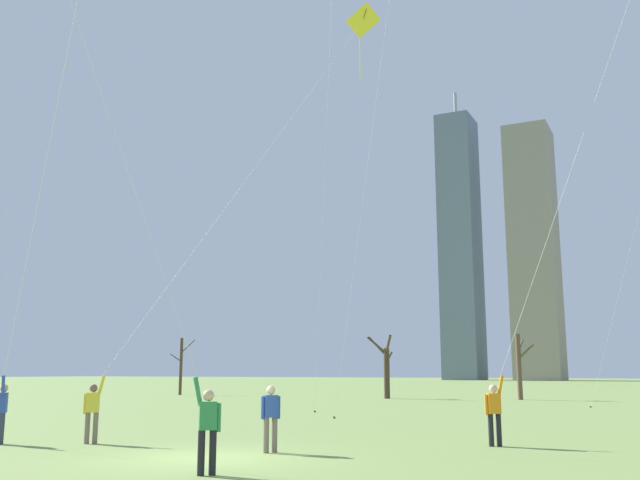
% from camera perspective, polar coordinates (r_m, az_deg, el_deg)
% --- Properties ---
extents(ground_plane, '(400.00, 400.00, 0.00)m').
position_cam_1_polar(ground_plane, '(17.33, -9.27, -16.92)').
color(ground_plane, '#7A934C').
extents(kite_flyer_midfield_right_blue, '(6.91, 3.81, 19.39)m').
position_cam_1_polar(kite_flyer_midfield_right_blue, '(20.45, 16.06, -6.38)').
color(kite_flyer_midfield_right_blue, black).
rests_on(kite_flyer_midfield_right_blue, ground).
extents(kite_flyer_midfield_center_yellow, '(6.37, 7.01, 15.00)m').
position_cam_1_polar(kite_flyer_midfield_center_yellow, '(21.51, -13.19, -6.33)').
color(kite_flyer_midfield_center_yellow, '#726656').
rests_on(kite_flyer_midfield_center_yellow, ground).
extents(kite_flyer_foreground_left_green, '(3.23, 2.47, 10.69)m').
position_cam_1_polar(kite_flyer_foreground_left_green, '(14.36, -10.30, -10.69)').
color(kite_flyer_foreground_left_green, black).
rests_on(kite_flyer_foreground_left_green, ground).
extents(kite_flyer_midfield_left_pink, '(8.81, 5.65, 15.71)m').
position_cam_1_polar(kite_flyer_midfield_left_pink, '(20.34, -22.96, -5.59)').
color(kite_flyer_midfield_left_pink, '#33384C').
rests_on(kite_flyer_midfield_left_pink, ground).
extents(bystander_far_off_by_trees, '(0.37, 0.42, 1.62)m').
position_cam_1_polar(bystander_far_off_by_trees, '(18.14, -3.99, -13.87)').
color(bystander_far_off_by_trees, '#726656').
rests_on(bystander_far_off_by_trees, ground).
extents(distant_kite_high_overhead_red, '(0.67, 3.93, 26.16)m').
position_cam_1_polar(distant_kite_high_overhead_red, '(43.86, 0.92, 18.26)').
color(distant_kite_high_overhead_red, red).
rests_on(distant_kite_high_overhead_red, ground).
extents(bare_tree_center, '(2.31, 3.01, 4.60)m').
position_cam_1_polar(bare_tree_center, '(53.44, 5.34, -10.08)').
color(bare_tree_center, '#423326').
rests_on(bare_tree_center, ground).
extents(bare_tree_leftmost, '(1.57, 1.57, 4.59)m').
position_cam_1_polar(bare_tree_leftmost, '(52.88, 15.74, -9.56)').
color(bare_tree_leftmost, brown).
rests_on(bare_tree_leftmost, ground).
extents(bare_tree_far_right_edge, '(2.38, 2.05, 4.78)m').
position_cam_1_polar(bare_tree_far_right_edge, '(62.42, -11.10, -9.81)').
color(bare_tree_far_right_edge, '#4C3828').
rests_on(bare_tree_far_right_edge, ground).
extents(skyline_squat_block, '(9.78, 11.60, 56.48)m').
position_cam_1_polar(skyline_squat_block, '(164.72, 16.84, -0.88)').
color(skyline_squat_block, gray).
rests_on(skyline_squat_block, ground).
extents(skyline_mid_tower_right, '(8.16, 10.48, 69.99)m').
position_cam_1_polar(skyline_mid_tower_right, '(172.22, 11.23, -0.40)').
color(skyline_mid_tower_right, slate).
rests_on(skyline_mid_tower_right, ground).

